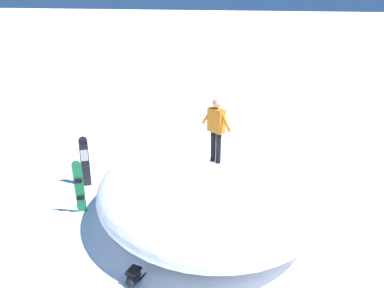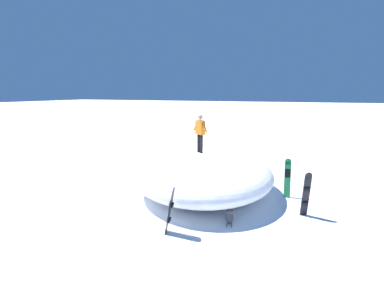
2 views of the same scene
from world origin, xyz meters
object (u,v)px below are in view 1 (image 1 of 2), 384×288
object	(u,v)px
snowboard_secondary_upright	(85,160)
snowboard_tertiary_upright	(79,186)
snowboarder_standing	(216,126)
backpack_far	(134,276)
snowboard_primary_upright	(222,142)
backpack_near	(171,166)

from	to	relation	value
snowboard_secondary_upright	snowboard_tertiary_upright	world-z (taller)	snowboard_tertiary_upright
snowboarder_standing	snowboard_secondary_upright	bearing A→B (deg)	-104.62
snowboard_tertiary_upright	backpack_far	size ratio (longest dim) A/B	2.72
snowboarder_standing	snowboard_primary_upright	world-z (taller)	snowboarder_standing
snowboarder_standing	snowboard_secondary_upright	distance (m)	5.06
snowboard_tertiary_upright	backpack_near	xyz separation A→B (m)	(-3.27, 1.78, -0.64)
backpack_near	backpack_far	bearing A→B (deg)	7.68
snowboard_primary_upright	snowboard_tertiary_upright	size ratio (longest dim) A/B	0.93
snowboard_primary_upright	backpack_near	size ratio (longest dim) A/B	3.10
snowboarder_standing	snowboard_primary_upright	xyz separation A→B (m)	(-4.06, -0.43, -1.97)
snowboarder_standing	backpack_far	world-z (taller)	snowboarder_standing
snowboard_tertiary_upright	backpack_far	bearing A→B (deg)	45.61
snowboarder_standing	snowboard_tertiary_upright	size ratio (longest dim) A/B	1.02
backpack_near	snowboard_primary_upright	bearing A→B (deg)	129.79
snowboard_tertiary_upright	snowboard_primary_upright	bearing A→B (deg)	143.64
snowboard_secondary_upright	snowboard_tertiary_upright	bearing A→B (deg)	21.95
snowboarder_standing	snowboard_primary_upright	bearing A→B (deg)	-173.92
snowboard_secondary_upright	snowboard_tertiary_upright	size ratio (longest dim) A/B	1.00
snowboard_secondary_upright	backpack_near	size ratio (longest dim) A/B	3.32
backpack_near	snowboard_secondary_upright	bearing A→B (deg)	-58.31
snowboard_tertiary_upright	snowboarder_standing	bearing A→B (deg)	98.23
snowboard_primary_upright	backpack_far	xyz separation A→B (m)	(7.12, -0.85, -0.64)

